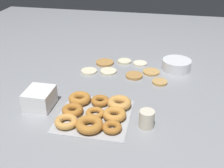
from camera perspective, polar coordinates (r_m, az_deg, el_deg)
name	(u,v)px	position (r m, az deg, el deg)	size (l,w,h in m)	color
ground_plane	(122,81)	(1.57, 2.01, 0.59)	(3.00, 3.00, 0.00)	gray
pancake_0	(105,63)	(1.77, -1.47, 4.36)	(0.11, 0.11, 0.01)	#B27F42
pancake_1	(151,72)	(1.67, 7.96, 2.43)	(0.10, 0.10, 0.01)	tan
pancake_2	(134,76)	(1.61, 4.53, 1.70)	(0.10, 0.10, 0.01)	#B27F42
pancake_3	(108,71)	(1.66, -0.74, 2.58)	(0.10, 0.10, 0.01)	beige
pancake_4	(89,71)	(1.67, -4.69, 2.61)	(0.09, 0.09, 0.01)	beige
pancake_5	(160,82)	(1.56, 9.67, 0.38)	(0.08, 0.08, 0.01)	tan
pancake_6	(124,61)	(1.79, 2.54, 4.60)	(0.09, 0.09, 0.01)	beige
pancake_7	(140,64)	(1.77, 5.72, 4.17)	(0.09, 0.09, 0.01)	beige
donut_tray	(95,112)	(1.27, -3.54, -5.74)	(0.32, 0.32, 0.04)	#ADAFB5
batter_bowl	(177,65)	(1.73, 12.98, 3.80)	(0.17, 0.17, 0.06)	white
container_stack	(40,98)	(1.36, -14.48, -2.86)	(0.12, 0.14, 0.09)	white
paper_cup	(147,119)	(1.20, 7.07, -7.07)	(0.07, 0.07, 0.08)	beige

